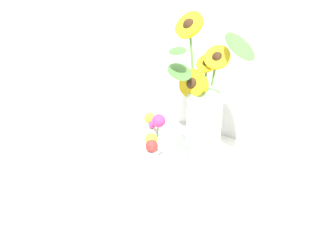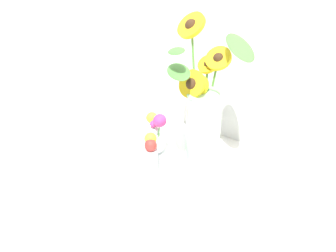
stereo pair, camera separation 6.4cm
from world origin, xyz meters
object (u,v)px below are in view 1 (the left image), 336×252
object	(u,v)px
vase_bulb_right	(153,137)
vase_small_center	(149,156)
serving_tray	(168,167)
mason_jar_sunflowers	(203,117)

from	to	relation	value
vase_bulb_right	vase_small_center	bearing A→B (deg)	-59.98
serving_tray	vase_bulb_right	bearing A→B (deg)	158.38
vase_small_center	vase_bulb_right	distance (m)	0.11
serving_tray	vase_small_center	world-z (taller)	vase_small_center
serving_tray	vase_bulb_right	world-z (taller)	vase_bulb_right
vase_bulb_right	mason_jar_sunflowers	bearing A→B (deg)	3.24
serving_tray	vase_bulb_right	distance (m)	0.11
mason_jar_sunflowers	vase_bulb_right	distance (m)	0.21
mason_jar_sunflowers	vase_bulb_right	world-z (taller)	mason_jar_sunflowers
serving_tray	vase_small_center	bearing A→B (deg)	-111.14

